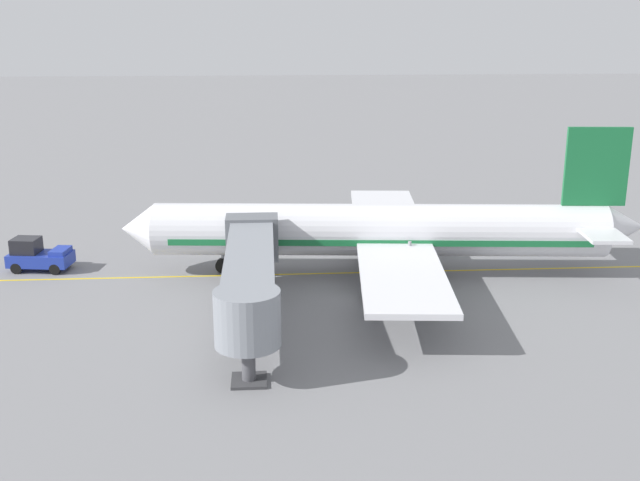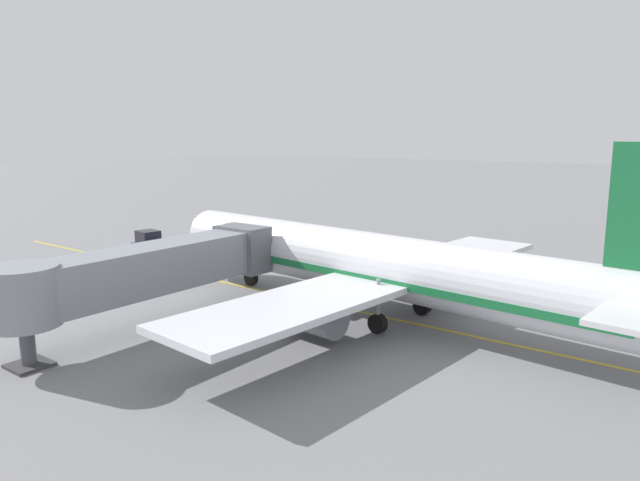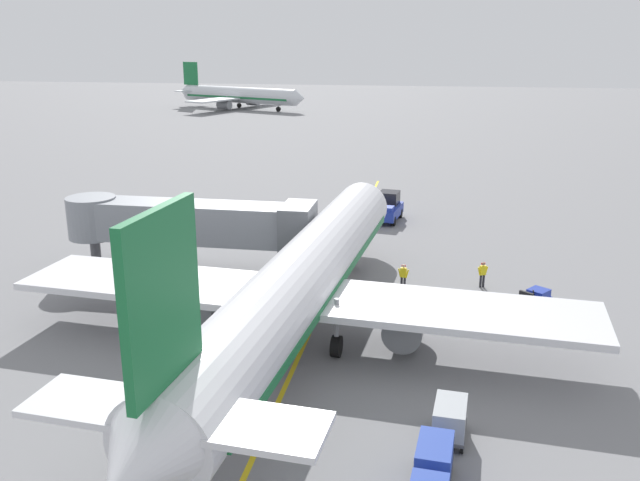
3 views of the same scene
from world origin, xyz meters
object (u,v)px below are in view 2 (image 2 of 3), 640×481
at_px(baggage_cart_second_in_train, 604,308).
at_px(ground_crew_wing_walker, 344,256).
at_px(jet_bridge, 147,270).
at_px(baggage_cart_front, 557,297).
at_px(ground_crew_loader, 320,269).
at_px(pushback_tractor, 153,246).
at_px(baggage_tug_lead, 403,260).
at_px(parked_airliner, 378,266).

height_order(baggage_cart_second_in_train, ground_crew_wing_walker, ground_crew_wing_walker).
bearing_deg(baggage_cart_second_in_train, ground_crew_wing_walker, 82.21).
relative_size(jet_bridge, baggage_cart_front, 5.83).
xyz_separation_m(ground_crew_wing_walker, ground_crew_loader, (-4.96, -1.30, 0.00)).
xyz_separation_m(pushback_tractor, baggage_tug_lead, (9.91, -19.72, -0.39)).
bearing_deg(ground_crew_wing_walker, baggage_cart_front, -97.17).
bearing_deg(parked_airliner, baggage_cart_front, -47.57).
relative_size(pushback_tractor, baggage_cart_front, 1.58).
xyz_separation_m(jet_bridge, baggage_cart_second_in_train, (16.70, -20.40, -2.51)).
xyz_separation_m(pushback_tractor, baggage_cart_second_in_train, (4.52, -36.13, -0.15)).
height_order(parked_airliner, baggage_cart_front, parked_airliner).
relative_size(jet_bridge, baggage_tug_lead, 6.32).
relative_size(parked_airliner, baggage_cart_second_in_train, 12.68).
bearing_deg(ground_crew_wing_walker, baggage_tug_lead, -58.10).
bearing_deg(baggage_cart_front, ground_crew_loader, 99.43).
xyz_separation_m(parked_airliner, baggage_tug_lead, (12.46, 5.23, -2.47)).
relative_size(jet_bridge, baggage_cart_second_in_train, 5.83).
height_order(jet_bridge, ground_crew_wing_walker, jet_bridge).
relative_size(baggage_cart_front, ground_crew_loader, 1.74).
distance_m(parked_airliner, jet_bridge, 13.33).
distance_m(pushback_tractor, baggage_cart_front, 33.70).
bearing_deg(ground_crew_loader, jet_bridge, 175.51).
relative_size(baggage_cart_front, ground_crew_wing_walker, 1.74).
xyz_separation_m(parked_airliner, ground_crew_loader, (4.92, 8.07, -2.23)).
xyz_separation_m(parked_airliner, ground_crew_wing_walker, (9.88, 9.37, -2.23)).
relative_size(parked_airliner, jet_bridge, 2.17).
relative_size(baggage_tug_lead, baggage_cart_front, 0.92).
relative_size(baggage_tug_lead, ground_crew_loader, 1.61).
bearing_deg(ground_crew_wing_walker, parked_airliner, -136.51).
bearing_deg(parked_airliner, baggage_tug_lead, 22.77).
height_order(parked_airliner, pushback_tractor, parked_airliner).
bearing_deg(jet_bridge, ground_crew_wing_walker, 0.47).
relative_size(jet_bridge, ground_crew_loader, 10.17).
distance_m(jet_bridge, pushback_tractor, 20.04).
xyz_separation_m(baggage_cart_front, ground_crew_wing_walker, (2.23, 17.74, 0.00)).
relative_size(ground_crew_wing_walker, ground_crew_loader, 1.00).
height_order(jet_bridge, baggage_cart_second_in_train, jet_bridge).
height_order(parked_airliner, ground_crew_wing_walker, parked_airliner).
relative_size(parked_airliner, ground_crew_loader, 22.10).
distance_m(pushback_tractor, ground_crew_wing_walker, 17.22).
bearing_deg(jet_bridge, baggage_cart_second_in_train, -50.69).
bearing_deg(parked_airliner, ground_crew_wing_walker, 43.49).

